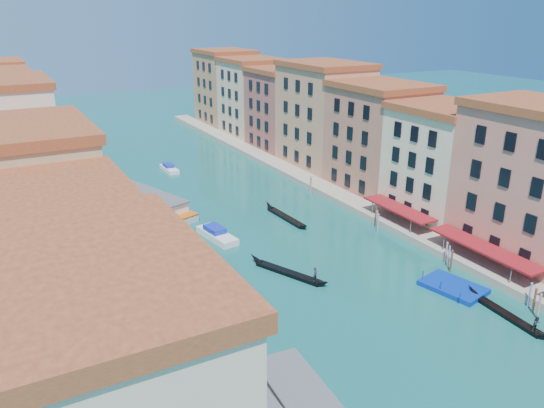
# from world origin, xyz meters

# --- Properties ---
(left_bank_palazzos) EXTENTS (12.80, 128.40, 21.00)m
(left_bank_palazzos) POSITION_xyz_m (-26.00, 64.68, 9.71)
(left_bank_palazzos) COLOR beige
(left_bank_palazzos) RESTS_ON ground
(right_bank_palazzos) EXTENTS (12.80, 128.40, 21.00)m
(right_bank_palazzos) POSITION_xyz_m (30.00, 65.00, 9.75)
(right_bank_palazzos) COLOR brown
(right_bank_palazzos) RESTS_ON ground
(quay) EXTENTS (4.00, 140.00, 1.00)m
(quay) POSITION_xyz_m (22.00, 65.00, 0.50)
(quay) COLOR gray
(quay) RESTS_ON ground
(restaurant_awnings) EXTENTS (3.20, 44.55, 3.12)m
(restaurant_awnings) POSITION_xyz_m (22.19, 23.00, 2.99)
(restaurant_awnings) COLOR maroon
(restaurant_awnings) RESTS_ON ground
(mooring_poles_right) EXTENTS (1.44, 54.24, 3.20)m
(mooring_poles_right) POSITION_xyz_m (19.10, 28.80, 1.30)
(mooring_poles_right) COLOR brown
(mooring_poles_right) RESTS_ON ground
(vaporetto_far) EXTENTS (10.45, 19.76, 2.88)m
(vaporetto_far) POSITION_xyz_m (-7.85, 63.76, 1.30)
(vaporetto_far) COLOR silver
(vaporetto_far) RESTS_ON ground
(gondola_fore) EXTENTS (5.80, 11.37, 2.41)m
(gondola_fore) POSITION_xyz_m (0.62, 33.74, 0.41)
(gondola_fore) COLOR black
(gondola_fore) RESTS_ON ground
(gondola_right) EXTENTS (1.61, 11.31, 2.25)m
(gondola_right) POSITION_xyz_m (15.98, 14.57, 0.43)
(gondola_right) COLOR black
(gondola_right) RESTS_ON ground
(gondola_far) EXTENTS (1.61, 12.20, 1.73)m
(gondola_far) POSITION_xyz_m (9.46, 50.08, 0.35)
(gondola_far) COLOR black
(gondola_far) RESTS_ON ground
(motorboat_mid) EXTENTS (3.53, 8.03, 1.61)m
(motorboat_mid) POSITION_xyz_m (-2.77, 48.05, 0.63)
(motorboat_mid) COLOR white
(motorboat_mid) RESTS_ON ground
(motorboat_far) EXTENTS (2.11, 6.46, 1.33)m
(motorboat_far) POSITION_xyz_m (1.89, 83.72, 0.52)
(motorboat_far) COLOR white
(motorboat_far) RESTS_ON ground
(blue_dock) EXTENTS (5.91, 7.62, 0.57)m
(blue_dock) POSITION_xyz_m (15.50, 21.64, 0.28)
(blue_dock) COLOR #052C9D
(blue_dock) RESTS_ON ground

